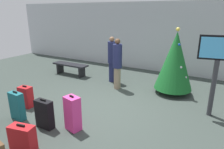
{
  "coord_description": "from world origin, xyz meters",
  "views": [
    {
      "loc": [
        2.77,
        -4.23,
        2.59
      ],
      "look_at": [
        0.13,
        0.4,
        0.9
      ],
      "focal_mm": 32.46,
      "sensor_mm": 36.0,
      "label": 1
    }
  ],
  "objects_px": {
    "waiting_bench": "(70,66)",
    "suitcase_0": "(23,138)",
    "traveller_0": "(117,63)",
    "suitcase_3": "(17,106)",
    "suitcase_5": "(44,114)",
    "flight_info_kiosk": "(217,61)",
    "suitcase_2": "(73,113)",
    "suitcase_1": "(26,97)",
    "holiday_tree": "(175,61)",
    "traveller_1": "(112,58)"
  },
  "relations": [
    {
      "from": "traveller_0",
      "to": "suitcase_2",
      "type": "relative_size",
      "value": 2.07
    },
    {
      "from": "waiting_bench",
      "to": "suitcase_0",
      "type": "height_order",
      "value": "suitcase_0"
    },
    {
      "from": "holiday_tree",
      "to": "traveller_1",
      "type": "bearing_deg",
      "value": -179.99
    },
    {
      "from": "suitcase_5",
      "to": "holiday_tree",
      "type": "bearing_deg",
      "value": 60.11
    },
    {
      "from": "traveller_0",
      "to": "waiting_bench",
      "type": "bearing_deg",
      "value": 170.74
    },
    {
      "from": "suitcase_5",
      "to": "waiting_bench",
      "type": "bearing_deg",
      "value": 122.47
    },
    {
      "from": "suitcase_0",
      "to": "suitcase_5",
      "type": "xyz_separation_m",
      "value": [
        -0.23,
        0.77,
        0.08
      ]
    },
    {
      "from": "traveller_0",
      "to": "suitcase_1",
      "type": "height_order",
      "value": "traveller_0"
    },
    {
      "from": "suitcase_3",
      "to": "suitcase_5",
      "type": "xyz_separation_m",
      "value": [
        0.89,
        0.06,
        -0.01
      ]
    },
    {
      "from": "traveller_1",
      "to": "suitcase_2",
      "type": "height_order",
      "value": "traveller_1"
    },
    {
      "from": "suitcase_2",
      "to": "suitcase_5",
      "type": "distance_m",
      "value": 0.67
    },
    {
      "from": "suitcase_3",
      "to": "waiting_bench",
      "type": "bearing_deg",
      "value": 110.27
    },
    {
      "from": "flight_info_kiosk",
      "to": "traveller_1",
      "type": "height_order",
      "value": "flight_info_kiosk"
    },
    {
      "from": "holiday_tree",
      "to": "suitcase_5",
      "type": "relative_size",
      "value": 2.97
    },
    {
      "from": "suitcase_0",
      "to": "holiday_tree",
      "type": "bearing_deg",
      "value": 67.25
    },
    {
      "from": "flight_info_kiosk",
      "to": "waiting_bench",
      "type": "height_order",
      "value": "flight_info_kiosk"
    },
    {
      "from": "traveller_1",
      "to": "holiday_tree",
      "type": "bearing_deg",
      "value": 0.01
    },
    {
      "from": "flight_info_kiosk",
      "to": "suitcase_3",
      "type": "distance_m",
      "value": 4.98
    },
    {
      "from": "holiday_tree",
      "to": "traveller_0",
      "type": "xyz_separation_m",
      "value": [
        -1.76,
        -0.54,
        -0.16
      ]
    },
    {
      "from": "suitcase_1",
      "to": "suitcase_5",
      "type": "bearing_deg",
      "value": -21.28
    },
    {
      "from": "suitcase_0",
      "to": "waiting_bench",
      "type": "bearing_deg",
      "value": 119.86
    },
    {
      "from": "holiday_tree",
      "to": "suitcase_3",
      "type": "height_order",
      "value": "holiday_tree"
    },
    {
      "from": "flight_info_kiosk",
      "to": "suitcase_2",
      "type": "distance_m",
      "value": 3.62
    },
    {
      "from": "waiting_bench",
      "to": "suitcase_3",
      "type": "xyz_separation_m",
      "value": [
        1.27,
        -3.45,
        -0.01
      ]
    },
    {
      "from": "suitcase_1",
      "to": "flight_info_kiosk",
      "type": "bearing_deg",
      "value": 24.22
    },
    {
      "from": "flight_info_kiosk",
      "to": "waiting_bench",
      "type": "bearing_deg",
      "value": 170.79
    },
    {
      "from": "holiday_tree",
      "to": "traveller_0",
      "type": "distance_m",
      "value": 1.85
    },
    {
      "from": "holiday_tree",
      "to": "flight_info_kiosk",
      "type": "bearing_deg",
      "value": -40.21
    },
    {
      "from": "traveller_1",
      "to": "suitcase_2",
      "type": "relative_size",
      "value": 2.03
    },
    {
      "from": "waiting_bench",
      "to": "suitcase_0",
      "type": "distance_m",
      "value": 4.8
    },
    {
      "from": "holiday_tree",
      "to": "traveller_0",
      "type": "height_order",
      "value": "holiday_tree"
    },
    {
      "from": "suitcase_2",
      "to": "suitcase_0",
      "type": "bearing_deg",
      "value": -110.6
    },
    {
      "from": "suitcase_0",
      "to": "suitcase_3",
      "type": "xyz_separation_m",
      "value": [
        -1.11,
        0.71,
        0.1
      ]
    },
    {
      "from": "waiting_bench",
      "to": "suitcase_1",
      "type": "bearing_deg",
      "value": -72.9
    },
    {
      "from": "flight_info_kiosk",
      "to": "traveller_0",
      "type": "distance_m",
      "value": 3.05
    },
    {
      "from": "suitcase_0",
      "to": "suitcase_3",
      "type": "relative_size",
      "value": 0.74
    },
    {
      "from": "suitcase_5",
      "to": "flight_info_kiosk",
      "type": "bearing_deg",
      "value": 37.92
    },
    {
      "from": "suitcase_1",
      "to": "suitcase_3",
      "type": "distance_m",
      "value": 0.67
    },
    {
      "from": "flight_info_kiosk",
      "to": "suitcase_0",
      "type": "xyz_separation_m",
      "value": [
        -3.01,
        -3.28,
        -1.19
      ]
    },
    {
      "from": "holiday_tree",
      "to": "suitcase_0",
      "type": "relative_size",
      "value": 3.87
    },
    {
      "from": "traveller_1",
      "to": "suitcase_2",
      "type": "distance_m",
      "value": 3.43
    },
    {
      "from": "suitcase_1",
      "to": "suitcase_2",
      "type": "bearing_deg",
      "value": -7.13
    },
    {
      "from": "suitcase_2",
      "to": "traveller_1",
      "type": "bearing_deg",
      "value": 104.74
    },
    {
      "from": "traveller_0",
      "to": "suitcase_5",
      "type": "relative_size",
      "value": 2.42
    },
    {
      "from": "traveller_1",
      "to": "suitcase_1",
      "type": "height_order",
      "value": "traveller_1"
    },
    {
      "from": "traveller_0",
      "to": "suitcase_2",
      "type": "height_order",
      "value": "traveller_0"
    },
    {
      "from": "traveller_0",
      "to": "suitcase_3",
      "type": "relative_size",
      "value": 2.33
    },
    {
      "from": "holiday_tree",
      "to": "flight_info_kiosk",
      "type": "xyz_separation_m",
      "value": [
        1.2,
        -1.02,
        0.36
      ]
    },
    {
      "from": "holiday_tree",
      "to": "traveller_1",
      "type": "xyz_separation_m",
      "value": [
        -2.28,
        -0.0,
        -0.18
      ]
    },
    {
      "from": "flight_info_kiosk",
      "to": "suitcase_5",
      "type": "xyz_separation_m",
      "value": [
        -3.23,
        -2.52,
        -1.11
      ]
    }
  ]
}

